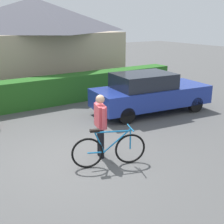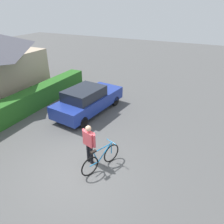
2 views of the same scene
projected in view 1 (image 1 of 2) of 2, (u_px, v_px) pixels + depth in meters
ground_plane at (78, 159)px, 7.68m from camera, size 60.00×60.00×0.00m
hedge_row at (14, 96)px, 11.63m from camera, size 15.10×0.90×1.12m
house_distant at (36, 41)px, 15.88m from camera, size 7.98×5.78×4.41m
parked_car_near at (149, 92)px, 11.25m from camera, size 4.57×2.24×1.50m
bicycle at (109, 150)px, 7.20m from camera, size 1.72×0.75×0.96m
person_rider at (100, 121)px, 7.52m from camera, size 0.32×0.64×1.63m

